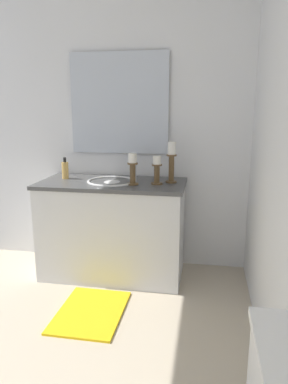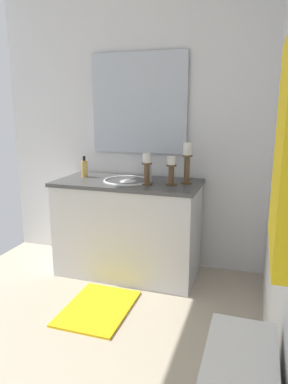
{
  "view_description": "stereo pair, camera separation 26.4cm",
  "coord_description": "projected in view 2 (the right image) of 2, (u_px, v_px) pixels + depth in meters",
  "views": [
    {
      "loc": [
        1.51,
        0.83,
        1.38
      ],
      "look_at": [
        -0.38,
        0.5,
        0.93
      ],
      "focal_mm": 33.38,
      "sensor_mm": 36.0,
      "label": 1
    },
    {
      "loc": [
        1.45,
        1.09,
        1.38
      ],
      "look_at": [
        -0.38,
        0.5,
        0.93
      ],
      "focal_mm": 33.38,
      "sensor_mm": 36.0,
      "label": 2
    }
  ],
  "objects": [
    {
      "name": "floor",
      "position": [
        39.0,
        364.0,
        1.99
      ],
      "size": [
        3.1,
        2.42,
        0.02
      ],
      "primitive_type": "cube",
      "color": "beige",
      "rests_on": "ground"
    },
    {
      "name": "wall_left",
      "position": [
        132.0,
        126.0,
        3.14
      ],
      "size": [
        0.04,
        2.42,
        2.45
      ],
      "primitive_type": "cube",
      "color": "white",
      "rests_on": "ground"
    },
    {
      "name": "vanity_cabinet",
      "position": [
        128.0,
        227.0,
        3.0
      ],
      "size": [
        0.58,
        1.19,
        0.8
      ],
      "color": "silver",
      "rests_on": "ground"
    },
    {
      "name": "sink_basin",
      "position": [
        128.0,
        186.0,
        2.92
      ],
      "size": [
        0.4,
        0.4,
        0.24
      ],
      "color": "white",
      "rests_on": "vanity_cabinet"
    },
    {
      "name": "mirror",
      "position": [
        139.0,
        104.0,
        3.03
      ],
      "size": [
        0.02,
        0.84,
        0.84
      ],
      "primitive_type": "cube",
      "color": "silver"
    },
    {
      "name": "candle_holder_tall",
      "position": [
        187.0,
        162.0,
        2.78
      ],
      "size": [
        0.09,
        0.09,
        0.32
      ],
      "color": "brown",
      "rests_on": "vanity_cabinet"
    },
    {
      "name": "candle_holder_short",
      "position": [
        171.0,
        170.0,
        2.75
      ],
      "size": [
        0.09,
        0.09,
        0.22
      ],
      "color": "brown",
      "rests_on": "vanity_cabinet"
    },
    {
      "name": "candle_holder_mid",
      "position": [
        147.0,
        168.0,
        2.75
      ],
      "size": [
        0.09,
        0.09,
        0.24
      ],
      "color": "brown",
      "rests_on": "vanity_cabinet"
    },
    {
      "name": "soap_bottle",
      "position": [
        84.0,
        168.0,
        3.07
      ],
      "size": [
        0.06,
        0.06,
        0.18
      ],
      "color": "#E5B259",
      "rests_on": "vanity_cabinet"
    },
    {
      "name": "towel_near_vanity",
      "position": [
        287.0,
        149.0,
        0.6
      ],
      "size": [
        0.28,
        0.03,
        0.36
      ],
      "primitive_type": "cube",
      "color": "yellow",
      "rests_on": "towel_bar"
    },
    {
      "name": "bath_mat",
      "position": [
        98.0,
        308.0,
        2.51
      ],
      "size": [
        0.6,
        0.44,
        0.02
      ],
      "primitive_type": "cube",
      "color": "yellow",
      "rests_on": "ground"
    }
  ]
}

